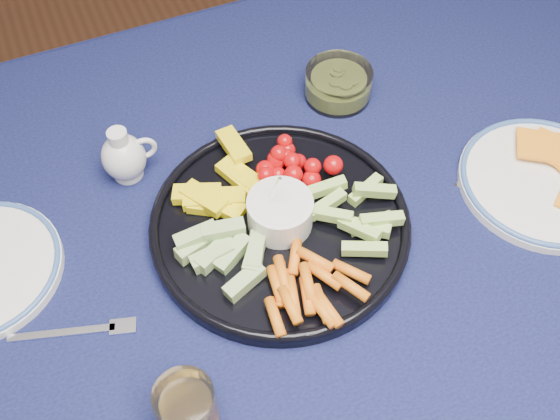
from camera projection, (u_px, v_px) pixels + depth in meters
name	position (u px, v px, depth m)	size (l,w,h in m)	color
dining_table	(218.00, 301.00, 0.89)	(1.67, 1.07, 0.75)	#4E331A
crudite_platter	(279.00, 222.00, 0.84)	(0.36, 0.36, 0.11)	black
creamer_pitcher	(124.00, 156.00, 0.89)	(0.08, 0.06, 0.09)	silver
pickle_bowl	(338.00, 85.00, 1.00)	(0.11, 0.11, 0.05)	white
cheese_plate	(544.00, 180.00, 0.90)	(0.24, 0.24, 0.03)	white
juice_tumbler	(188.00, 409.00, 0.68)	(0.07, 0.07, 0.08)	white
fork_left	(84.00, 331.00, 0.77)	(0.15, 0.06, 0.00)	white
fork_right	(515.00, 207.00, 0.88)	(0.11, 0.13, 0.00)	white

